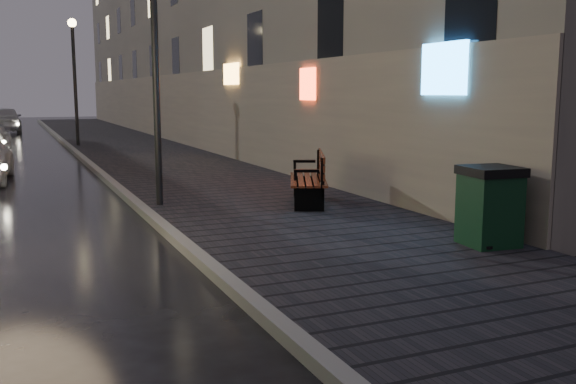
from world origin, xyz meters
The scene contains 9 objects.
ground centered at (0.00, 0.00, 0.00)m, with size 120.00×120.00×0.00m, color black.
sidewalk centered at (3.90, 21.00, 0.07)m, with size 4.60×58.00×0.15m, color black.
curb centered at (1.50, 21.00, 0.07)m, with size 0.20×58.00×0.15m, color slate.
building_near centered at (7.10, 25.00, 6.50)m, with size 1.80×50.00×13.00m, color #605B54.
lamp_near centered at (1.85, 6.00, 3.49)m, with size 0.36×0.36×5.28m.
lamp_far centered at (1.85, 22.00, 3.49)m, with size 0.36×0.36×5.28m.
bench centered at (4.73, 4.87, 0.68)m, with size 1.47×2.16×1.05m.
trash_bin centered at (5.57, 0.59, 0.75)m, with size 0.84×0.84×1.17m.
car_far centered at (-1.02, 34.89, 0.78)m, with size 1.85×4.59×1.56m, color #A6A6AF.
Camera 1 is at (-0.88, -6.75, 2.40)m, focal length 40.00 mm.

